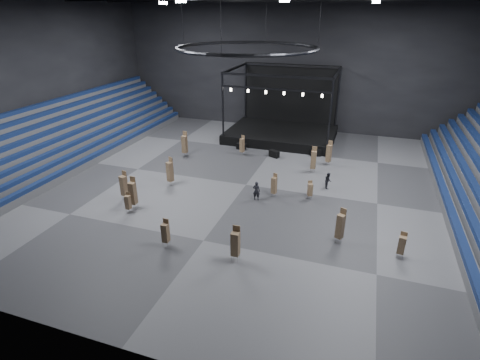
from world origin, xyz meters
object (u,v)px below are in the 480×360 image
(chair_stack_4, at_px, (124,185))
(man_center, at_px, (256,191))
(chair_stack_7, at_px, (310,189))
(chair_stack_11, at_px, (274,185))
(chair_stack_12, at_px, (329,153))
(crew_member, at_px, (328,180))
(chair_stack_3, at_px, (133,193))
(flight_case_left, at_px, (241,146))
(chair_stack_1, at_px, (128,202))
(chair_stack_6, at_px, (314,159))
(chair_stack_10, at_px, (165,232))
(flight_case_right, at_px, (316,153))
(chair_stack_2, at_px, (242,145))
(flight_case_mid, at_px, (274,154))
(chair_stack_9, at_px, (185,144))
(chair_stack_5, at_px, (170,171))
(chair_stack_8, at_px, (340,226))
(chair_stack_0, at_px, (402,244))
(stage, at_px, (283,127))
(chair_stack_13, at_px, (235,243))

(chair_stack_4, bearing_deg, man_center, 31.09)
(chair_stack_7, relative_size, chair_stack_11, 0.77)
(chair_stack_12, distance_m, crew_member, 6.18)
(chair_stack_3, bearing_deg, flight_case_left, 76.37)
(flight_case_left, height_order, crew_member, crew_member)
(chair_stack_1, distance_m, chair_stack_3, 0.94)
(chair_stack_6, distance_m, chair_stack_10, 19.23)
(flight_case_right, height_order, chair_stack_2, chair_stack_2)
(chair_stack_7, xyz_separation_m, chair_stack_10, (-8.83, -11.00, 0.20))
(flight_case_mid, bearing_deg, man_center, -84.37)
(chair_stack_6, bearing_deg, flight_case_mid, 145.86)
(chair_stack_1, height_order, chair_stack_4, chair_stack_4)
(chair_stack_3, bearing_deg, chair_stack_2, 72.61)
(chair_stack_7, bearing_deg, flight_case_right, 72.51)
(chair_stack_9, distance_m, man_center, 13.90)
(flight_case_right, bearing_deg, chair_stack_11, -100.18)
(flight_case_mid, distance_m, chair_stack_10, 20.69)
(chair_stack_5, height_order, chair_stack_9, chair_stack_9)
(chair_stack_9, relative_size, chair_stack_11, 1.30)
(chair_stack_3, xyz_separation_m, chair_stack_11, (11.10, 6.12, -0.31))
(chair_stack_8, height_order, chair_stack_11, chair_stack_8)
(chair_stack_3, bearing_deg, flight_case_mid, 61.38)
(man_center, bearing_deg, chair_stack_6, -120.33)
(flight_case_mid, bearing_deg, chair_stack_4, -124.68)
(chair_stack_0, bearing_deg, chair_stack_10, -156.57)
(stage, height_order, chair_stack_8, stage)
(chair_stack_9, xyz_separation_m, chair_stack_13, (12.47, -17.35, -0.14))
(chair_stack_0, bearing_deg, stage, 129.63)
(chair_stack_11, distance_m, crew_member, 5.77)
(chair_stack_9, relative_size, man_center, 1.66)
(chair_stack_0, height_order, chair_stack_4, chair_stack_4)
(chair_stack_8, height_order, chair_stack_12, same)
(chair_stack_4, bearing_deg, chair_stack_11, 33.87)
(stage, relative_size, chair_stack_3, 4.70)
(chair_stack_2, distance_m, chair_stack_7, 13.15)
(flight_case_left, height_order, flight_case_mid, flight_case_mid)
(chair_stack_0, xyz_separation_m, chair_stack_10, (-16.33, -4.03, 0.08))
(flight_case_mid, bearing_deg, chair_stack_3, -118.10)
(flight_case_left, height_order, chair_stack_9, chair_stack_9)
(man_center, bearing_deg, chair_stack_4, 13.55)
(flight_case_mid, distance_m, chair_stack_3, 18.37)
(chair_stack_10, xyz_separation_m, chair_stack_13, (5.43, 0.00, 0.23))
(chair_stack_3, distance_m, chair_stack_7, 15.87)
(chair_stack_3, xyz_separation_m, chair_stack_13, (10.95, -4.26, -0.11))
(chair_stack_4, xyz_separation_m, chair_stack_8, (19.31, -0.86, 0.00))
(stage, xyz_separation_m, chair_stack_12, (7.14, -8.22, -0.01))
(flight_case_mid, height_order, chair_stack_2, chair_stack_2)
(chair_stack_8, bearing_deg, flight_case_left, 152.47)
(chair_stack_9, xyz_separation_m, chair_stack_12, (16.50, 2.65, -0.10))
(chair_stack_2, xyz_separation_m, chair_stack_10, (0.75, -20.00, -0.05))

